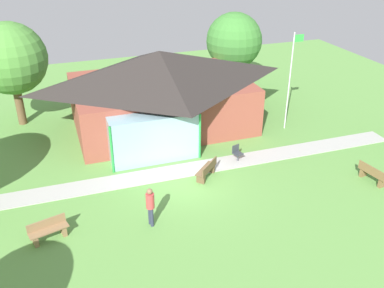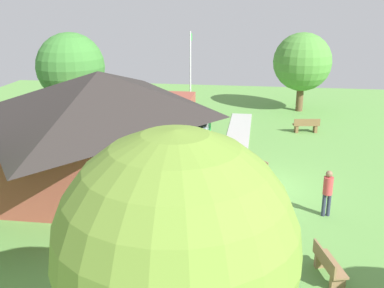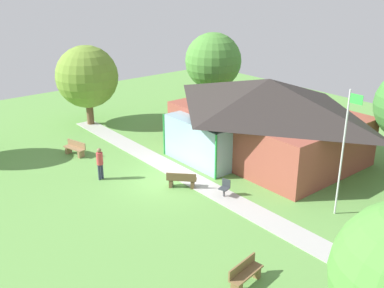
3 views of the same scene
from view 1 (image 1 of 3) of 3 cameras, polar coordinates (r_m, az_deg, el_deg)
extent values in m
plane|color=#609947|center=(20.51, -0.22, -4.98)|extent=(44.00, 44.00, 0.00)
cube|color=brown|center=(25.76, -4.15, 5.43)|extent=(10.05, 6.97, 2.76)
pyramid|color=#2D2826|center=(25.00, -4.33, 10.28)|extent=(11.05, 7.97, 1.79)
cube|color=#8CB2BF|center=(21.86, -5.07, 0.82)|extent=(4.52, 1.20, 2.48)
cylinder|color=green|center=(20.97, -10.63, -0.79)|extent=(0.12, 0.12, 2.48)
cylinder|color=green|center=(21.94, 1.04, 1.03)|extent=(0.12, 0.12, 2.48)
cube|color=#ADADA8|center=(21.35, -1.14, -3.52)|extent=(23.89, 1.48, 0.03)
cylinder|color=silver|center=(25.29, 12.82, 7.97)|extent=(0.08, 0.08, 5.72)
cube|color=green|center=(24.75, 14.04, 13.50)|extent=(0.60, 0.02, 0.40)
cube|color=olive|center=(17.70, -18.54, -10.81)|extent=(1.56, 0.82, 0.06)
cube|color=olive|center=(17.95, -16.73, -10.93)|extent=(0.26, 0.43, 0.39)
cube|color=olive|center=(17.77, -20.12, -11.98)|extent=(0.26, 0.43, 0.39)
cube|color=olive|center=(17.73, -18.83, -9.94)|extent=(1.46, 0.45, 0.36)
cube|color=brown|center=(20.60, 1.86, -3.36)|extent=(1.39, 1.35, 0.06)
cube|color=brown|center=(20.31, 1.18, -4.69)|extent=(0.39, 0.40, 0.39)
cube|color=brown|center=(21.16, 2.49, -3.28)|extent=(0.39, 0.40, 0.39)
cube|color=brown|center=(20.43, 2.35, -2.98)|extent=(1.13, 1.08, 0.36)
cube|color=brown|center=(22.03, 23.01, -3.58)|extent=(0.67, 1.55, 0.06)
cube|color=brown|center=(22.43, 21.85, -3.53)|extent=(0.42, 0.22, 0.39)
cube|color=brown|center=(21.88, 23.97, -4.79)|extent=(0.42, 0.22, 0.39)
cube|color=brown|center=(21.79, 22.79, -3.24)|extent=(0.30, 1.49, 0.36)
cube|color=#33383D|center=(22.09, 6.14, -1.28)|extent=(0.55, 0.55, 0.04)
cube|color=#33383D|center=(22.12, 5.82, -0.58)|extent=(0.43, 0.17, 0.40)
cylinder|color=#4C4C51|center=(22.20, 6.11, -1.80)|extent=(0.10, 0.10, 0.42)
cylinder|color=#4C4C51|center=(22.30, 6.08, -2.25)|extent=(0.36, 0.36, 0.02)
cylinder|color=#2D3347|center=(17.70, -5.62, -9.38)|extent=(0.14, 0.14, 0.85)
cylinder|color=#2D3347|center=(17.57, -5.36, -9.69)|extent=(0.14, 0.14, 0.85)
cylinder|color=#BF3F3F|center=(17.19, -5.60, -7.53)|extent=(0.34, 0.34, 0.65)
sphere|color=#846047|center=(16.94, -5.67, -6.30)|extent=(0.24, 0.24, 0.24)
cylinder|color=brown|center=(31.33, 5.40, 8.94)|extent=(0.47, 0.47, 2.26)
sphere|color=#3D7F33|center=(30.62, 5.62, 13.53)|extent=(3.87, 3.87, 3.87)
cylinder|color=brown|center=(27.87, -21.97, 4.93)|extent=(0.49, 0.49, 2.52)
sphere|color=#4C8C38|center=(27.01, -23.01, 10.44)|extent=(4.15, 4.15, 4.15)
camera|label=2|loc=(20.98, -56.08, 6.21)|focal=43.26mm
camera|label=3|loc=(22.87, 62.61, 11.00)|focal=41.85mm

